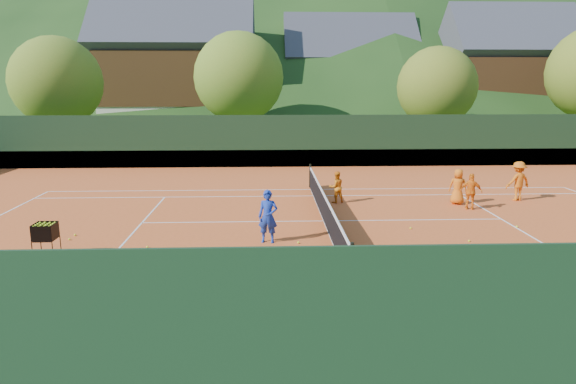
{
  "coord_description": "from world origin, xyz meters",
  "views": [
    {
      "loc": [
        -1.98,
        -17.5,
        4.83
      ],
      "look_at": [
        -1.28,
        0.0,
        1.08
      ],
      "focal_mm": 32.0,
      "sensor_mm": 36.0,
      "label": 1
    }
  ],
  "objects_px": {
    "student_c": "(458,187)",
    "chalet_left": "(177,73)",
    "ball_hopper": "(45,232)",
    "chalet_right": "(506,78)",
    "student_a": "(336,187)",
    "tennis_net": "(324,207)",
    "student_b": "(471,192)",
    "chalet_mid": "(348,81)",
    "student_d": "(518,181)",
    "coach": "(268,217)"
  },
  "relations": [
    {
      "from": "coach",
      "to": "ball_hopper",
      "type": "relative_size",
      "value": 1.63
    },
    {
      "from": "student_a",
      "to": "student_b",
      "type": "xyz_separation_m",
      "value": [
        5.03,
        -1.35,
        0.06
      ]
    },
    {
      "from": "student_a",
      "to": "tennis_net",
      "type": "height_order",
      "value": "student_a"
    },
    {
      "from": "student_c",
      "to": "chalet_right",
      "type": "distance_m",
      "value": 31.47
    },
    {
      "from": "chalet_mid",
      "to": "chalet_right",
      "type": "height_order",
      "value": "chalet_right"
    },
    {
      "from": "ball_hopper",
      "to": "chalet_right",
      "type": "xyz_separation_m",
      "value": [
        28.16,
        33.61,
        4.49
      ]
    },
    {
      "from": "chalet_left",
      "to": "student_d",
      "type": "bearing_deg",
      "value": -55.83
    },
    {
      "from": "student_b",
      "to": "chalet_mid",
      "type": "distance_m",
      "value": 32.8
    },
    {
      "from": "student_b",
      "to": "chalet_right",
      "type": "relative_size",
      "value": 0.12
    },
    {
      "from": "student_b",
      "to": "chalet_right",
      "type": "bearing_deg",
      "value": -96.91
    },
    {
      "from": "student_b",
      "to": "chalet_left",
      "type": "xyz_separation_m",
      "value": [
        -15.83,
        28.52,
        4.92
      ]
    },
    {
      "from": "student_b",
      "to": "student_d",
      "type": "xyz_separation_m",
      "value": [
        2.54,
        1.46,
        0.11
      ]
    },
    {
      "from": "ball_hopper",
      "to": "chalet_right",
      "type": "bearing_deg",
      "value": 50.04
    },
    {
      "from": "coach",
      "to": "chalet_right",
      "type": "height_order",
      "value": "chalet_right"
    },
    {
      "from": "student_a",
      "to": "tennis_net",
      "type": "distance_m",
      "value": 2.94
    },
    {
      "from": "chalet_left",
      "to": "chalet_right",
      "type": "distance_m",
      "value": 30.0
    },
    {
      "from": "student_b",
      "to": "student_d",
      "type": "height_order",
      "value": "student_d"
    },
    {
      "from": "chalet_left",
      "to": "student_a",
      "type": "bearing_deg",
      "value": -68.32
    },
    {
      "from": "coach",
      "to": "chalet_right",
      "type": "distance_m",
      "value": 39.4
    },
    {
      "from": "coach",
      "to": "chalet_right",
      "type": "xyz_separation_m",
      "value": [
        21.99,
        32.4,
        4.42
      ]
    },
    {
      "from": "chalet_left",
      "to": "chalet_mid",
      "type": "relative_size",
      "value": 1.09
    },
    {
      "from": "student_a",
      "to": "student_b",
      "type": "relative_size",
      "value": 0.92
    },
    {
      "from": "tennis_net",
      "to": "ball_hopper",
      "type": "relative_size",
      "value": 12.07
    },
    {
      "from": "coach",
      "to": "student_a",
      "type": "relative_size",
      "value": 1.27
    },
    {
      "from": "ball_hopper",
      "to": "chalet_mid",
      "type": "distance_m",
      "value": 40.4
    },
    {
      "from": "student_b",
      "to": "chalet_mid",
      "type": "xyz_separation_m",
      "value": [
        0.17,
        32.52,
        4.27
      ]
    },
    {
      "from": "coach",
      "to": "student_c",
      "type": "relative_size",
      "value": 1.13
    },
    {
      "from": "student_a",
      "to": "ball_hopper",
      "type": "distance_m",
      "value": 11.03
    },
    {
      "from": "tennis_net",
      "to": "chalet_left",
      "type": "xyz_separation_m",
      "value": [
        -10.0,
        30.0,
        5.13
      ]
    },
    {
      "from": "chalet_mid",
      "to": "tennis_net",
      "type": "bearing_deg",
      "value": -100.01
    },
    {
      "from": "chalet_left",
      "to": "student_c",
      "type": "bearing_deg",
      "value": -60.49
    },
    {
      "from": "student_b",
      "to": "tennis_net",
      "type": "relative_size",
      "value": 0.12
    },
    {
      "from": "tennis_net",
      "to": "chalet_mid",
      "type": "relative_size",
      "value": 0.95
    },
    {
      "from": "tennis_net",
      "to": "chalet_right",
      "type": "distance_m",
      "value": 36.37
    },
    {
      "from": "coach",
      "to": "tennis_net",
      "type": "xyz_separation_m",
      "value": [
        1.99,
        2.4,
        -0.32
      ]
    },
    {
      "from": "student_a",
      "to": "ball_hopper",
      "type": "bearing_deg",
      "value": 20.0
    },
    {
      "from": "ball_hopper",
      "to": "chalet_mid",
      "type": "height_order",
      "value": "chalet_mid"
    },
    {
      "from": "coach",
      "to": "student_b",
      "type": "bearing_deg",
      "value": 36.27
    },
    {
      "from": "student_c",
      "to": "ball_hopper",
      "type": "xyz_separation_m",
      "value": [
        -13.8,
        -5.97,
        0.03
      ]
    },
    {
      "from": "chalet_left",
      "to": "chalet_right",
      "type": "height_order",
      "value": "chalet_left"
    },
    {
      "from": "student_b",
      "to": "student_a",
      "type": "bearing_deg",
      "value": 4.48
    },
    {
      "from": "ball_hopper",
      "to": "chalet_left",
      "type": "bearing_deg",
      "value": 93.14
    },
    {
      "from": "student_c",
      "to": "student_a",
      "type": "bearing_deg",
      "value": 17.67
    },
    {
      "from": "ball_hopper",
      "to": "chalet_left",
      "type": "height_order",
      "value": "chalet_left"
    },
    {
      "from": "tennis_net",
      "to": "chalet_right",
      "type": "height_order",
      "value": "chalet_right"
    },
    {
      "from": "student_c",
      "to": "chalet_left",
      "type": "relative_size",
      "value": 0.1
    },
    {
      "from": "student_d",
      "to": "chalet_mid",
      "type": "xyz_separation_m",
      "value": [
        -2.37,
        31.07,
        4.15
      ]
    },
    {
      "from": "student_d",
      "to": "tennis_net",
      "type": "relative_size",
      "value": 0.14
    },
    {
      "from": "student_b",
      "to": "chalet_right",
      "type": "height_order",
      "value": "chalet_right"
    },
    {
      "from": "coach",
      "to": "tennis_net",
      "type": "distance_m",
      "value": 3.13
    }
  ]
}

